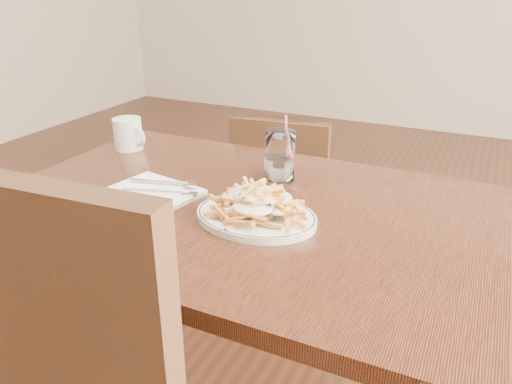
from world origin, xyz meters
The scene contains 8 objects.
table centered at (0.00, 0.00, 0.67)m, with size 1.20×0.80×0.75m.
chair_far centered at (-0.15, 0.68, 0.45)m, with size 0.40×0.40×0.79m.
fries_plate centered at (0.08, -0.06, 0.76)m, with size 0.28×0.25×0.02m.
loaded_fries centered at (0.08, -0.06, 0.80)m, with size 0.24×0.20×0.06m.
napkin centered at (-0.21, -0.03, 0.76)m, with size 0.22×0.14×0.01m, color white.
cutlery centered at (-0.21, -0.03, 0.76)m, with size 0.21×0.13×0.01m.
water_glass centered at (0.03, 0.20, 0.81)m, with size 0.08×0.08×0.18m.
coffee_mug centered at (-0.50, 0.22, 0.80)m, with size 0.12×0.09×0.10m.
Camera 1 is at (0.51, -0.97, 1.26)m, focal length 35.00 mm.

